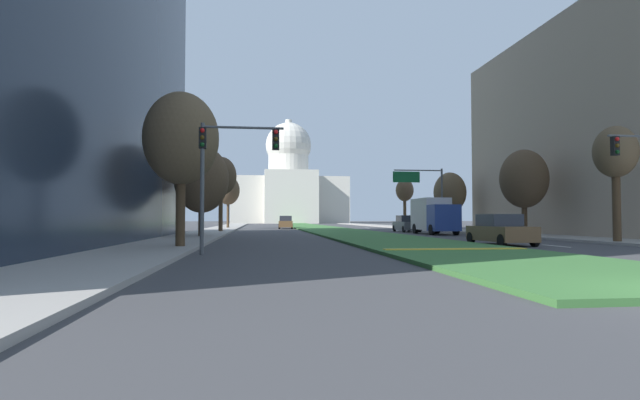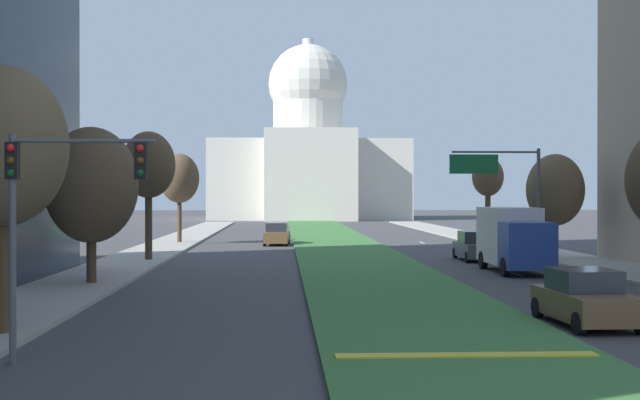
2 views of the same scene
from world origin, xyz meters
name	(u,v)px [view 2 (image 2 of 2)]	position (x,y,z in m)	size (l,w,h in m)	color
ground_plane	(331,240)	(0.00, 64.48, 0.00)	(283.71, 283.71, 0.00)	#3D3D3F
grass_median	(336,243)	(0.00, 58.03, 0.07)	(6.69, 116.06, 0.14)	#386B33
median_curb_nose	(466,355)	(0.00, 12.01, 0.16)	(6.02, 0.50, 0.04)	gold
lane_dashes_right	(499,268)	(7.07, 36.09, 0.00)	(0.16, 46.37, 0.01)	silver
sidewalk_left	(159,249)	(-12.80, 51.58, 0.07)	(4.00, 116.06, 0.15)	#9E9991
sidewalk_right	(522,248)	(12.80, 51.58, 0.07)	(4.00, 116.06, 0.15)	#9E9991
capitol_building	(308,159)	(0.00, 128.17, 9.72)	(31.13, 25.89, 29.21)	beige
traffic_light_near_left	(50,196)	(-9.46, 12.22, 3.80)	(3.34, 0.35, 5.20)	#515456
overhead_guide_sign	(506,181)	(8.58, 40.40, 4.63)	(5.26, 0.20, 6.50)	#515456
street_tree_left_near	(3,148)	(-11.68, 15.76, 5.09)	(3.45, 3.45, 7.29)	#4C3823
street_tree_left_mid	(91,185)	(-12.24, 28.64, 4.24)	(3.91, 3.91, 6.70)	#4C3823
street_tree_left_far	(149,166)	(-11.85, 41.26, 5.50)	(3.06, 3.06, 7.48)	#4C3823
street_tree_right_far	(555,190)	(11.98, 41.95, 4.12)	(3.41, 3.41, 6.27)	#4C3823
street_tree_left_distant	(179,179)	(-12.28, 59.09, 5.12)	(3.11, 3.11, 7.10)	#4C3823
street_tree_right_distant	(488,178)	(11.82, 57.54, 5.14)	(2.46, 2.46, 6.80)	#4C3823
sedan_lead_stopped	(586,299)	(4.69, 17.21, 0.77)	(2.11, 4.25, 1.64)	brown
sedan_midblock	(475,247)	(7.07, 41.53, 0.80)	(1.90, 4.51, 1.71)	#4C5156
sedan_distant	(277,235)	(-4.61, 57.16, 0.80)	(2.07, 4.43, 1.72)	brown
box_truck_delivery	(513,238)	(7.28, 34.12, 1.68)	(2.40, 6.40, 3.20)	navy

